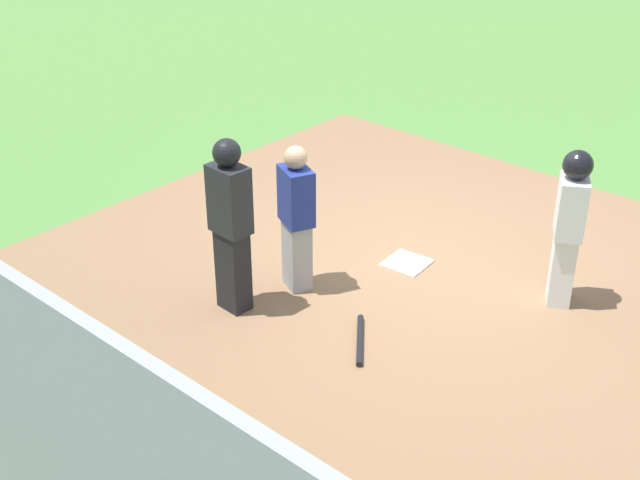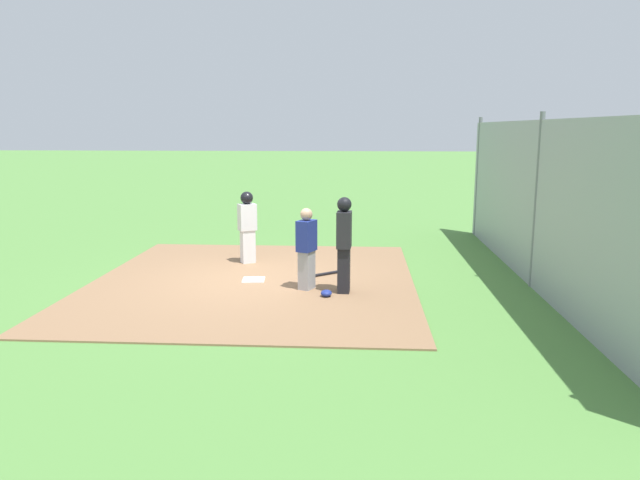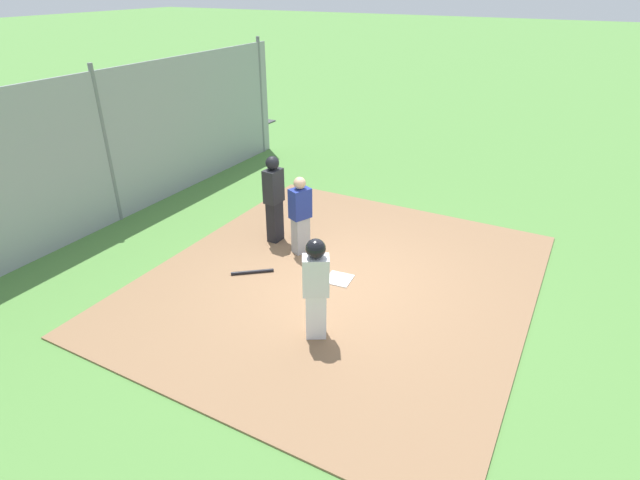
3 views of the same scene
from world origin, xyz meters
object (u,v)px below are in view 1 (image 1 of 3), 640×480
home_plate (407,263)px  umpire (231,222)px  runner (570,219)px  baseball_bat (360,340)px  catcher_mask (236,279)px  catcher (296,217)px

home_plate → umpire: umpire is taller
home_plate → runner: size_ratio=0.27×
runner → baseball_bat: bearing=31.5°
home_plate → umpire: bearing=-112.5°
home_plate → catcher_mask: catcher_mask is taller
home_plate → catcher: catcher is taller
home_plate → baseball_bat: baseball_bat is taller
catcher → baseball_bat: size_ratio=2.00×
home_plate → umpire: 2.19m
home_plate → catcher_mask: size_ratio=1.83×
umpire → baseball_bat: size_ratio=2.30×
catcher → umpire: size_ratio=0.87×
home_plate → runner: (1.58, 0.40, 0.91)m
catcher → catcher_mask: size_ratio=6.46×
catcher → umpire: umpire is taller
catcher → umpire: 0.75m
umpire → catcher_mask: bearing=48.0°
umpire → baseball_bat: (1.32, 0.35, -0.91)m
home_plate → baseball_bat: bearing=-69.3°
runner → umpire: bearing=13.6°
catcher_mask → runner: bearing=36.1°
home_plate → catcher: size_ratio=0.28×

